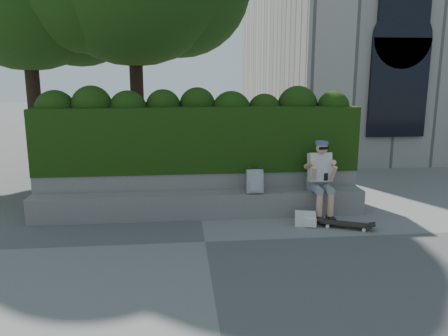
{
  "coord_description": "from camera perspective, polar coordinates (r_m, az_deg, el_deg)",
  "views": [
    {
      "loc": [
        -0.37,
        -6.36,
        2.5
      ],
      "look_at": [
        0.4,
        1.0,
        0.95
      ],
      "focal_mm": 35.0,
      "sensor_mm": 36.0,
      "label": 1
    }
  ],
  "objects": [
    {
      "name": "person",
      "position": [
        8.03,
        12.49,
        -1.02
      ],
      "size": [
        0.4,
        0.76,
        1.38
      ],
      "color": "gray",
      "rests_on": "ground"
    },
    {
      "name": "bench_ledge",
      "position": [
        7.95,
        -3.07,
        -4.82
      ],
      "size": [
        6.0,
        0.45,
        0.45
      ],
      "primitive_type": "cube",
      "color": "gray",
      "rests_on": "ground"
    },
    {
      "name": "hedge",
      "position": [
        8.39,
        -3.4,
        3.94
      ],
      "size": [
        6.0,
        1.0,
        1.2
      ],
      "primitive_type": "cube",
      "color": "black",
      "rests_on": "planter_wall"
    },
    {
      "name": "ground",
      "position": [
        6.84,
        -2.5,
        -9.61
      ],
      "size": [
        80.0,
        80.0,
        0.0
      ],
      "primitive_type": "plane",
      "color": "slate",
      "rests_on": "ground"
    },
    {
      "name": "backpack_ground",
      "position": [
        7.66,
        10.55,
        -6.54
      ],
      "size": [
        0.39,
        0.32,
        0.22
      ],
      "primitive_type": "cube",
      "rotation": [
        0.0,
        0.0,
        -0.25
      ],
      "color": "white",
      "rests_on": "ground"
    },
    {
      "name": "backpack_plaid",
      "position": [
        7.84,
        4.04,
        -1.74
      ],
      "size": [
        0.29,
        0.16,
        0.43
      ],
      "primitive_type": "cube",
      "rotation": [
        0.0,
        0.0,
        -0.02
      ],
      "color": "silver",
      "rests_on": "bench_ledge"
    },
    {
      "name": "skateboard",
      "position": [
        7.68,
        15.62,
        -7.05
      ],
      "size": [
        0.85,
        0.53,
        0.09
      ],
      "rotation": [
        0.0,
        0.0,
        -0.42
      ],
      "color": "black",
      "rests_on": "ground"
    },
    {
      "name": "planter_wall",
      "position": [
        8.36,
        -3.25,
        -2.9
      ],
      "size": [
        6.0,
        0.5,
        0.75
      ],
      "primitive_type": "cube",
      "color": "gray",
      "rests_on": "ground"
    }
  ]
}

